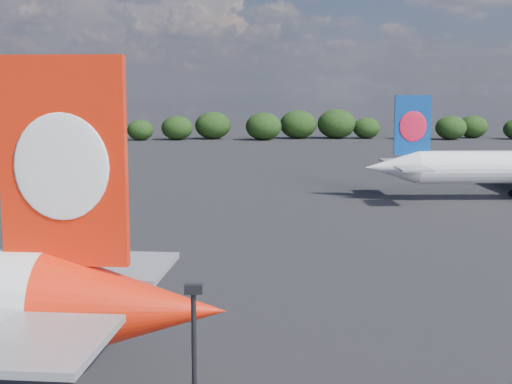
{
  "coord_description": "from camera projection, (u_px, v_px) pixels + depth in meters",
  "views": [
    {
      "loc": [
        13.59,
        -38.65,
        15.33
      ],
      "look_at": [
        16.0,
        12.0,
        8.0
      ],
      "focal_mm": 50.0,
      "sensor_mm": 36.0,
      "label": 1
    }
  ],
  "objects": [
    {
      "name": "horizon_treeline",
      "position": [
        207.0,
        127.0,
        218.2
      ],
      "size": [
        201.34,
        16.04,
        9.24
      ],
      "color": "black",
      "rests_on": "ground"
    },
    {
      "name": "highway_sign",
      "position": [
        116.0,
        130.0,
        212.46
      ],
      "size": [
        6.0,
        0.3,
        4.5
      ],
      "color": "#156A20",
      "rests_on": "ground"
    },
    {
      "name": "ground",
      "position": [
        125.0,
        200.0,
        99.08
      ],
      "size": [
        500.0,
        500.0,
        0.0
      ],
      "primitive_type": "plane",
      "color": "black",
      "rests_on": "ground"
    },
    {
      "name": "billboard_yellow",
      "position": [
        217.0,
        127.0,
        219.7
      ],
      "size": [
        5.0,
        0.3,
        5.5
      ],
      "color": "yellow",
      "rests_on": "ground"
    }
  ]
}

